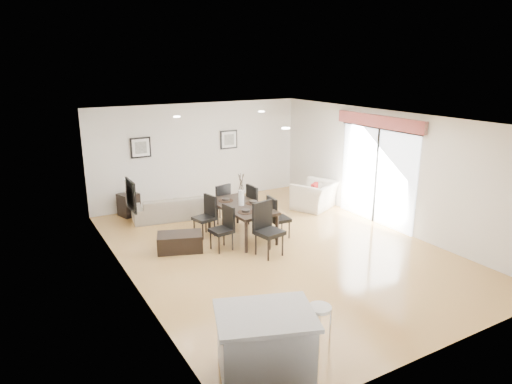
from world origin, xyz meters
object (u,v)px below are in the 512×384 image
dining_chair_enear (276,215)px  coffee_table (180,242)px  kitchen_island (265,343)px  dining_chair_foot (221,201)px  dining_chair_wnear (225,225)px  armchair (315,195)px  side_table (129,205)px  dining_table (241,208)px  dining_chair_wfar (207,213)px  sofa (172,207)px  bar_stool (319,313)px  dining_chair_efar (256,203)px  dining_chair_head (266,226)px

dining_chair_enear → coffee_table: bearing=83.9°
dining_chair_enear → kitchen_island: size_ratio=0.65×
dining_chair_foot → dining_chair_wnear: bearing=53.7°
dining_chair_wnear → dining_chair_enear: size_ratio=0.99×
dining_chair_wnear → kitchen_island: 4.01m
armchair → side_table: 4.80m
dining_table → dining_chair_wfar: 0.79m
sofa → bar_stool: bearing=97.3°
dining_chair_enear → dining_chair_efar: bearing=4.7°
bar_stool → dining_table: bearing=75.4°
armchair → dining_table: dining_table is taller
coffee_table → kitchen_island: 4.20m
side_table → bar_stool: size_ratio=0.83×
dining_chair_wnear → bar_stool: dining_chair_wnear is taller
dining_chair_wfar → dining_chair_foot: size_ratio=0.96×
dining_chair_wnear → dining_chair_foot: (0.64, 1.52, 0.02)m
dining_chair_foot → kitchen_island: 5.66m
dining_table → bar_stool: bearing=-107.4°
dining_chair_wnear → dining_chair_foot: 1.65m
dining_chair_foot → coffee_table: size_ratio=1.05×
sofa → dining_table: size_ratio=1.07×
dining_chair_wfar → kitchen_island: 4.86m
side_table → armchair: bearing=-22.8°
dining_chair_foot → dining_table: bearing=75.6°
dining_table → dining_chair_efar: bearing=32.5°
dining_chair_wfar → dining_chair_enear: bearing=41.8°
dining_table → side_table: bearing=120.7°
sofa → dining_chair_foot: (0.92, -0.86, 0.25)m
kitchen_island → bar_stool: (0.83, 0.00, 0.17)m
sofa → armchair: size_ratio=1.76×
dining_chair_wfar → dining_chair_foot: (0.64, 0.63, 0.02)m
dining_table → side_table: 3.25m
dining_chair_efar → bar_stool: bearing=157.6°
sofa → dining_chair_wnear: bearing=105.8°
dining_chair_wfar → dining_chair_foot: dining_chair_foot is taller
sofa → dining_chair_head: (0.89, -3.03, 0.32)m
dining_chair_enear → dining_table: bearing=59.4°
dining_chair_head → side_table: (-1.76, 3.77, -0.32)m
sofa → bar_stool: bar_stool is taller
dining_table → dining_chair_foot: dining_chair_foot is taller
dining_chair_enear → dining_chair_foot: (-0.60, 1.52, 0.01)m
dining_chair_enear → armchair: bearing=-53.5°
dining_table → dining_chair_wfar: dining_chair_wfar is taller
dining_table → dining_chair_enear: size_ratio=1.92×
sofa → side_table: bearing=-31.2°
dining_chair_wfar → bar_stool: size_ratio=1.33×
dining_chair_efar → side_table: 3.30m
dining_chair_wnear → dining_chair_enear: bearing=83.1°
dining_chair_wfar → dining_chair_efar: size_ratio=0.92×
armchair → bar_stool: 6.30m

